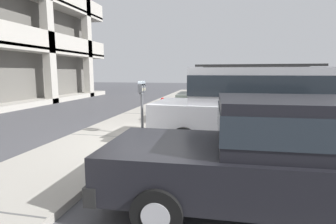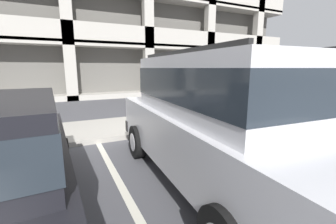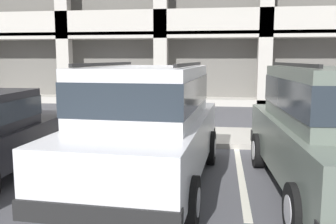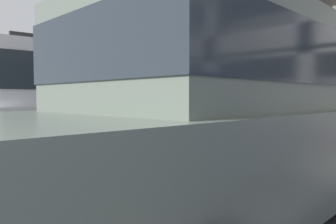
{
  "view_description": "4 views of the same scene",
  "coord_description": "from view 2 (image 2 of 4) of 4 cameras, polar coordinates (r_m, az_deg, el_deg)",
  "views": [
    {
      "loc": [
        -6.56,
        -1.82,
        1.86
      ],
      "look_at": [
        0.06,
        -0.43,
        0.84
      ],
      "focal_mm": 28.0,
      "sensor_mm": 36.0,
      "label": 1
    },
    {
      "loc": [
        -2.22,
        -5.2,
        1.8
      ],
      "look_at": [
        -0.25,
        -1.1,
        0.91
      ],
      "focal_mm": 24.0,
      "sensor_mm": 36.0,
      "label": 2
    },
    {
      "loc": [
        1.11,
        -8.45,
        2.1
      ],
      "look_at": [
        -0.01,
        -0.65,
        0.97
      ],
      "focal_mm": 40.0,
      "sensor_mm": 36.0,
      "label": 3
    },
    {
      "loc": [
        4.75,
        -5.09,
        1.24
      ],
      "look_at": [
        -0.07,
        -0.8,
        0.96
      ],
      "focal_mm": 35.0,
      "sensor_mm": 36.0,
      "label": 4
    }
  ],
  "objects": [
    {
      "name": "fire_hydrant",
      "position": [
        8.71,
        21.27,
        1.52
      ],
      "size": [
        0.3,
        0.3,
        0.7
      ],
      "color": "red",
      "rests_on": "sidewalk"
    },
    {
      "name": "parking_meter_near",
      "position": [
        6.11,
        -1.4,
        5.88
      ],
      "size": [
        0.35,
        0.12,
        1.51
      ],
      "color": "#595B60",
      "rests_on": "sidewalk"
    },
    {
      "name": "ground_plane",
      "position": [
        5.95,
        -2.44,
        -7.03
      ],
      "size": [
        80.0,
        80.0,
        0.1
      ],
      "color": "#4C4C51"
    },
    {
      "name": "parking_stall_lines",
      "position": [
        5.61,
        17.84,
        -8.14
      ],
      "size": [
        12.06,
        4.8,
        0.01
      ],
      "color": "silver",
      "rests_on": "ground_plane"
    },
    {
      "name": "silver_suv",
      "position": [
        3.51,
        12.8,
        -0.9
      ],
      "size": [
        2.19,
        4.87,
        2.03
      ],
      "rotation": [
        0.0,
        0.0,
        -0.05
      ],
      "color": "silver",
      "rests_on": "ground_plane"
    },
    {
      "name": "sidewalk",
      "position": [
        7.08,
        -6.61,
        -3.18
      ],
      "size": [
        40.0,
        2.2,
        0.12
      ],
      "color": "#ADA89E",
      "rests_on": "ground_plane"
    }
  ]
}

